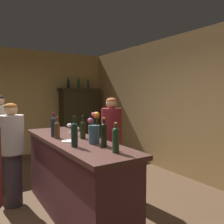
% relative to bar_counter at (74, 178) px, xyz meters
% --- Properties ---
extents(floor, '(9.34, 9.34, 0.00)m').
position_rel_bar_counter_xyz_m(floor, '(-0.33, 0.04, -0.53)').
color(floor, brown).
rests_on(floor, ground).
extents(wall_back, '(5.67, 0.12, 2.82)m').
position_rel_bar_counter_xyz_m(wall_back, '(-0.33, 3.69, 0.88)').
color(wall_back, tan).
rests_on(wall_back, ground).
extents(wall_right, '(0.12, 7.30, 2.82)m').
position_rel_bar_counter_xyz_m(wall_right, '(2.50, 0.04, 0.88)').
color(wall_right, tan).
rests_on(wall_right, ground).
extents(bar_counter, '(0.64, 2.33, 1.05)m').
position_rel_bar_counter_xyz_m(bar_counter, '(0.00, 0.00, 0.00)').
color(bar_counter, '#562D33').
rests_on(bar_counter, ground).
extents(display_cabinet, '(1.17, 0.45, 1.80)m').
position_rel_bar_counter_xyz_m(display_cabinet, '(1.64, 3.38, 0.41)').
color(display_cabinet, '#2E2918').
rests_on(display_cabinet, ground).
extents(wine_bottle_malbec, '(0.07, 0.07, 0.34)m').
position_rel_bar_counter_xyz_m(wine_bottle_malbec, '(-0.16, -0.42, 0.67)').
color(wine_bottle_malbec, '#1B3122').
rests_on(wine_bottle_malbec, bar_counter).
extents(wine_bottle_merlot, '(0.07, 0.07, 0.29)m').
position_rel_bar_counter_xyz_m(wine_bottle_merlot, '(-0.16, 0.16, 0.64)').
color(wine_bottle_merlot, '#4D3319').
rests_on(wine_bottle_merlot, bar_counter).
extents(wine_bottle_syrah, '(0.07, 0.07, 0.31)m').
position_rel_bar_counter_xyz_m(wine_bottle_syrah, '(0.08, -0.88, 0.66)').
color(wine_bottle_syrah, '#26462A').
rests_on(wine_bottle_syrah, bar_counter).
extents(wine_bottle_chardonnay, '(0.07, 0.07, 0.34)m').
position_rel_bar_counter_xyz_m(wine_bottle_chardonnay, '(-0.16, 0.29, 0.67)').
color(wine_bottle_chardonnay, '#202633').
rests_on(wine_bottle_chardonnay, bar_counter).
extents(wine_bottle_riesling, '(0.07, 0.07, 0.33)m').
position_rel_bar_counter_xyz_m(wine_bottle_riesling, '(0.11, -0.60, 0.67)').
color(wine_bottle_riesling, black).
rests_on(wine_bottle_riesling, bar_counter).
extents(wine_bottle_rose, '(0.07, 0.07, 0.31)m').
position_rel_bar_counter_xyz_m(wine_bottle_rose, '(0.12, -0.04, 0.65)').
color(wine_bottle_rose, black).
rests_on(wine_bottle_rose, bar_counter).
extents(wine_glass_front, '(0.07, 0.07, 0.12)m').
position_rel_bar_counter_xyz_m(wine_glass_front, '(0.16, 0.22, 0.61)').
color(wine_glass_front, white).
rests_on(wine_glass_front, bar_counter).
extents(wine_glass_mid, '(0.08, 0.08, 0.14)m').
position_rel_bar_counter_xyz_m(wine_glass_mid, '(0.17, 0.53, 0.62)').
color(wine_glass_mid, white).
rests_on(wine_glass_mid, bar_counter).
extents(flower_arrangement, '(0.16, 0.13, 0.38)m').
position_rel_bar_counter_xyz_m(flower_arrangement, '(0.10, -0.39, 0.67)').
color(flower_arrangement, '#36586B').
rests_on(flower_arrangement, bar_counter).
extents(cheese_plate, '(0.18, 0.18, 0.01)m').
position_rel_bar_counter_xyz_m(cheese_plate, '(-0.11, -0.12, 0.53)').
color(cheese_plate, white).
rests_on(cheese_plate, bar_counter).
extents(display_bottle_left, '(0.07, 0.07, 0.33)m').
position_rel_bar_counter_xyz_m(display_bottle_left, '(1.32, 3.38, 1.42)').
color(display_bottle_left, black).
rests_on(display_bottle_left, display_cabinet).
extents(display_bottle_midleft, '(0.07, 0.07, 0.35)m').
position_rel_bar_counter_xyz_m(display_bottle_midleft, '(1.64, 3.38, 1.42)').
color(display_bottle_midleft, '#295035').
rests_on(display_bottle_midleft, display_cabinet).
extents(display_bottle_center, '(0.06, 0.06, 0.32)m').
position_rel_bar_counter_xyz_m(display_bottle_center, '(1.94, 3.38, 1.42)').
color(display_bottle_center, '#24462F').
rests_on(display_bottle_center, display_cabinet).
extents(patron_redhead, '(0.34, 0.34, 1.51)m').
position_rel_bar_counter_xyz_m(patron_redhead, '(-0.63, 0.76, 0.30)').
color(patron_redhead, '#362D37').
rests_on(patron_redhead, ground).
extents(patron_near_entrance, '(0.34, 0.34, 1.62)m').
position_rel_bar_counter_xyz_m(patron_near_entrance, '(-0.71, 1.35, 0.36)').
color(patron_near_entrance, '#352B24').
rests_on(patron_near_entrance, ground).
extents(bartender, '(0.33, 0.33, 1.58)m').
position_rel_bar_counter_xyz_m(bartender, '(0.83, 0.37, 0.34)').
color(bartender, '#A9A88A').
rests_on(bartender, ground).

